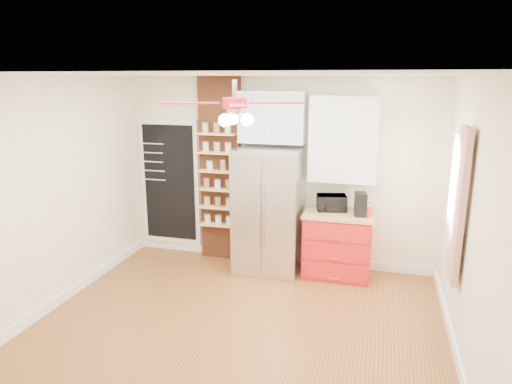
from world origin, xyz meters
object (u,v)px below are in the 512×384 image
(red_cabinet, at_px, (338,244))
(coffee_maker, at_px, (360,204))
(fridge, at_px, (268,210))
(toaster_oven, at_px, (331,203))
(ceiling_fan, at_px, (235,104))
(pantry_jar_oats, at_px, (210,165))
(canister_left, at_px, (367,211))

(red_cabinet, relative_size, coffee_maker, 3.04)
(fridge, xyz_separation_m, toaster_oven, (0.85, 0.14, 0.13))
(ceiling_fan, xyz_separation_m, coffee_maker, (1.20, 1.63, -1.37))
(red_cabinet, relative_size, pantry_jar_oats, 7.49)
(ceiling_fan, distance_m, toaster_oven, 2.40)
(fridge, distance_m, toaster_oven, 0.87)
(red_cabinet, bearing_deg, canister_left, -12.96)
(coffee_maker, height_order, canister_left, coffee_maker)
(ceiling_fan, bearing_deg, canister_left, 51.03)
(fridge, bearing_deg, coffee_maker, 0.01)
(fridge, bearing_deg, ceiling_fan, -88.24)
(toaster_oven, relative_size, coffee_maker, 1.27)
(fridge, height_order, red_cabinet, fridge)
(fridge, distance_m, ceiling_fan, 2.25)
(fridge, relative_size, red_cabinet, 1.86)
(red_cabinet, relative_size, canister_left, 6.34)
(fridge, distance_m, pantry_jar_oats, 1.10)
(red_cabinet, distance_m, coffee_maker, 0.66)
(fridge, height_order, canister_left, fridge)
(toaster_oven, height_order, pantry_jar_oats, pantry_jar_oats)
(red_cabinet, xyz_separation_m, toaster_oven, (-0.12, 0.09, 0.56))
(ceiling_fan, bearing_deg, red_cabinet, 61.29)
(ceiling_fan, xyz_separation_m, canister_left, (1.29, 1.59, -1.45))
(pantry_jar_oats, bearing_deg, red_cabinet, -3.89)
(ceiling_fan, height_order, coffee_maker, ceiling_fan)
(coffee_maker, bearing_deg, ceiling_fan, -136.05)
(toaster_oven, distance_m, coffee_maker, 0.42)
(toaster_oven, height_order, coffee_maker, coffee_maker)
(coffee_maker, xyz_separation_m, canister_left, (0.09, -0.04, -0.08))
(canister_left, height_order, pantry_jar_oats, pantry_jar_oats)
(coffee_maker, bearing_deg, pantry_jar_oats, 165.50)
(red_cabinet, xyz_separation_m, coffee_maker, (0.28, -0.05, 0.60))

